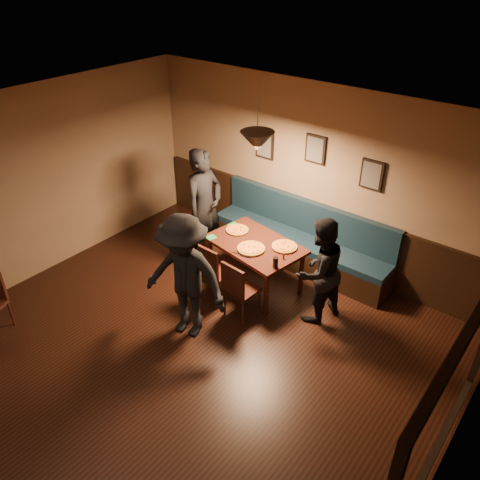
{
  "coord_description": "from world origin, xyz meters",
  "views": [
    {
      "loc": [
        3.22,
        -2.29,
        4.35
      ],
      "look_at": [
        -0.2,
        1.98,
        0.95
      ],
      "focal_mm": 35.55,
      "sensor_mm": 36.0,
      "label": 1
    }
  ],
  "objects_px": {
    "dining_table": "(255,264)",
    "diner_front": "(185,277)",
    "booth_bench": "(299,237)",
    "tabasco_bottle": "(284,255)",
    "chair_near_left": "(216,271)",
    "soda_glass": "(275,262)",
    "chair_near_right": "(242,288)",
    "diner_right": "(319,271)",
    "diner_left": "(205,208)"
  },
  "relations": [
    {
      "from": "chair_near_right",
      "to": "diner_front",
      "type": "relative_size",
      "value": 0.51
    },
    {
      "from": "dining_table",
      "to": "diner_right",
      "type": "bearing_deg",
      "value": 5.99
    },
    {
      "from": "diner_right",
      "to": "soda_glass",
      "type": "bearing_deg",
      "value": -47.13
    },
    {
      "from": "chair_near_right",
      "to": "tabasco_bottle",
      "type": "distance_m",
      "value": 0.72
    },
    {
      "from": "chair_near_right",
      "to": "diner_right",
      "type": "height_order",
      "value": "diner_right"
    },
    {
      "from": "diner_front",
      "to": "booth_bench",
      "type": "bearing_deg",
      "value": 69.84
    },
    {
      "from": "diner_front",
      "to": "chair_near_right",
      "type": "bearing_deg",
      "value": 50.13
    },
    {
      "from": "booth_bench",
      "to": "diner_left",
      "type": "xyz_separation_m",
      "value": [
        -1.22,
        -0.82,
        0.44
      ]
    },
    {
      "from": "booth_bench",
      "to": "chair_near_right",
      "type": "xyz_separation_m",
      "value": [
        0.08,
        -1.53,
        -0.06
      ]
    },
    {
      "from": "soda_glass",
      "to": "chair_near_left",
      "type": "bearing_deg",
      "value": -160.4
    },
    {
      "from": "booth_bench",
      "to": "chair_near_left",
      "type": "relative_size",
      "value": 3.21
    },
    {
      "from": "booth_bench",
      "to": "tabasco_bottle",
      "type": "xyz_separation_m",
      "value": [
        0.34,
        -0.95,
        0.28
      ]
    },
    {
      "from": "tabasco_bottle",
      "to": "diner_front",
      "type": "bearing_deg",
      "value": -115.6
    },
    {
      "from": "booth_bench",
      "to": "dining_table",
      "type": "height_order",
      "value": "booth_bench"
    },
    {
      "from": "diner_front",
      "to": "soda_glass",
      "type": "distance_m",
      "value": 1.23
    },
    {
      "from": "dining_table",
      "to": "diner_front",
      "type": "height_order",
      "value": "diner_front"
    },
    {
      "from": "chair_near_left",
      "to": "chair_near_right",
      "type": "relative_size",
      "value": 1.06
    },
    {
      "from": "diner_left",
      "to": "tabasco_bottle",
      "type": "xyz_separation_m",
      "value": [
        1.55,
        -0.13,
        -0.16
      ]
    },
    {
      "from": "diner_left",
      "to": "diner_front",
      "type": "height_order",
      "value": "diner_left"
    },
    {
      "from": "chair_near_left",
      "to": "soda_glass",
      "type": "height_order",
      "value": "chair_near_left"
    },
    {
      "from": "chair_near_right",
      "to": "diner_front",
      "type": "height_order",
      "value": "diner_front"
    },
    {
      "from": "booth_bench",
      "to": "soda_glass",
      "type": "distance_m",
      "value": 1.27
    },
    {
      "from": "soda_glass",
      "to": "tabasco_bottle",
      "type": "distance_m",
      "value": 0.23
    },
    {
      "from": "dining_table",
      "to": "diner_right",
      "type": "relative_size",
      "value": 0.89
    },
    {
      "from": "chair_near_left",
      "to": "tabasco_bottle",
      "type": "relative_size",
      "value": 8.21
    },
    {
      "from": "diner_right",
      "to": "soda_glass",
      "type": "height_order",
      "value": "diner_right"
    },
    {
      "from": "booth_bench",
      "to": "chair_near_left",
      "type": "distance_m",
      "value": 1.53
    },
    {
      "from": "chair_near_right",
      "to": "chair_near_left",
      "type": "bearing_deg",
      "value": 176.57
    },
    {
      "from": "booth_bench",
      "to": "soda_glass",
      "type": "height_order",
      "value": "booth_bench"
    },
    {
      "from": "soda_glass",
      "to": "dining_table",
      "type": "bearing_deg",
      "value": 151.45
    },
    {
      "from": "dining_table",
      "to": "diner_front",
      "type": "distance_m",
      "value": 1.44
    },
    {
      "from": "tabasco_bottle",
      "to": "chair_near_left",
      "type": "bearing_deg",
      "value": -146.3
    },
    {
      "from": "dining_table",
      "to": "chair_near_right",
      "type": "bearing_deg",
      "value": -57.94
    },
    {
      "from": "diner_right",
      "to": "diner_front",
      "type": "height_order",
      "value": "diner_front"
    },
    {
      "from": "diner_left",
      "to": "diner_front",
      "type": "distance_m",
      "value": 1.69
    },
    {
      "from": "chair_near_right",
      "to": "diner_right",
      "type": "xyz_separation_m",
      "value": [
        0.81,
        0.6,
        0.32
      ]
    },
    {
      "from": "chair_near_left",
      "to": "soda_glass",
      "type": "bearing_deg",
      "value": 21.15
    },
    {
      "from": "chair_near_left",
      "to": "diner_right",
      "type": "distance_m",
      "value": 1.45
    },
    {
      "from": "diner_front",
      "to": "tabasco_bottle",
      "type": "distance_m",
      "value": 1.42
    },
    {
      "from": "soda_glass",
      "to": "tabasco_bottle",
      "type": "relative_size",
      "value": 1.34
    },
    {
      "from": "booth_bench",
      "to": "dining_table",
      "type": "xyz_separation_m",
      "value": [
        -0.2,
        -0.87,
        -0.14
      ]
    },
    {
      "from": "chair_near_left",
      "to": "chair_near_right",
      "type": "height_order",
      "value": "chair_near_left"
    },
    {
      "from": "chair_near_right",
      "to": "soda_glass",
      "type": "xyz_separation_m",
      "value": [
        0.29,
        0.35,
        0.36
      ]
    },
    {
      "from": "diner_front",
      "to": "chair_near_left",
      "type": "bearing_deg",
      "value": 88.83
    },
    {
      "from": "diner_left",
      "to": "dining_table",
      "type": "bearing_deg",
      "value": -92.93
    },
    {
      "from": "diner_left",
      "to": "chair_near_left",
      "type": "bearing_deg",
      "value": -129.46
    },
    {
      "from": "diner_front",
      "to": "soda_glass",
      "type": "xyz_separation_m",
      "value": [
        0.64,
        1.05,
        -0.06
      ]
    },
    {
      "from": "dining_table",
      "to": "diner_front",
      "type": "xyz_separation_m",
      "value": [
        -0.07,
        -1.35,
        0.5
      ]
    },
    {
      "from": "booth_bench",
      "to": "diner_front",
      "type": "distance_m",
      "value": 2.27
    },
    {
      "from": "chair_near_right",
      "to": "diner_right",
      "type": "distance_m",
      "value": 1.05
    }
  ]
}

